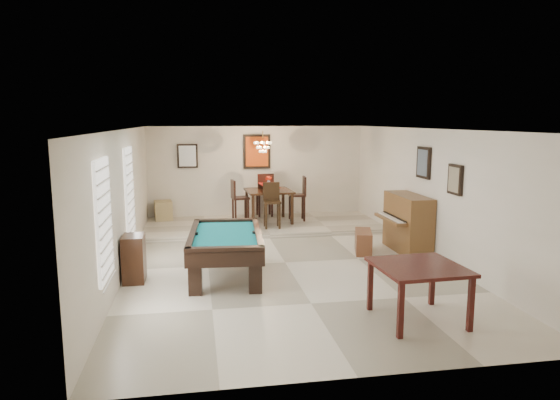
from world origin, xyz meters
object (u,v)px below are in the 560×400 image
object	(u,v)px
dining_chair_south	(272,206)
corner_bench	(163,210)
upright_piano	(401,223)
piano_bench	(363,242)
apothecary_chest	(134,258)
dining_chair_north	(264,195)
pool_table	(226,255)
dining_chair_west	(240,201)
dining_chair_east	(297,199)
square_table	(418,293)
flower_vase	(269,181)
chandelier	(263,143)
dining_table	(269,203)

from	to	relation	value
dining_chair_south	corner_bench	world-z (taller)	dining_chair_south
upright_piano	piano_bench	size ratio (longest dim) A/B	1.75
apothecary_chest	dining_chair_north	distance (m)	5.75
pool_table	dining_chair_west	xyz separation A→B (m)	(0.63, 4.06, 0.30)
upright_piano	dining_chair_east	bearing A→B (deg)	117.96
square_table	dining_chair_north	xyz separation A→B (m)	(-1.14, 7.34, 0.32)
upright_piano	dining_chair_east	distance (m)	3.47
upright_piano	flower_vase	bearing A→B (deg)	128.32
dining_chair_east	flower_vase	bearing A→B (deg)	-82.47
pool_table	dining_chair_east	distance (m)	4.67
pool_table	corner_bench	world-z (taller)	pool_table
dining_chair_west	corner_bench	distance (m)	2.17
square_table	apothecary_chest	distance (m)	4.76
pool_table	dining_chair_north	size ratio (longest dim) A/B	1.92
piano_bench	dining_chair_north	size ratio (longest dim) A/B	0.69
piano_bench	dining_chair_north	distance (m)	4.10
dining_chair_east	dining_chair_north	bearing A→B (deg)	-129.67
chandelier	square_table	bearing A→B (deg)	-78.19
piano_bench	square_table	bearing A→B (deg)	-97.08
upright_piano	dining_chair_south	world-z (taller)	dining_chair_south
square_table	apothecary_chest	size ratio (longest dim) A/B	1.41
square_table	flower_vase	size ratio (longest dim) A/B	4.48
dining_table	chandelier	xyz separation A→B (m)	(-0.18, -0.24, 1.60)
upright_piano	apothecary_chest	size ratio (longest dim) A/B	1.79
pool_table	dining_table	xyz separation A→B (m)	(1.38, 4.10, 0.21)
flower_vase	dining_chair_west	xyz separation A→B (m)	(-0.75, -0.04, -0.52)
square_table	upright_piano	size ratio (longest dim) A/B	0.79
square_table	dining_chair_east	distance (m)	6.61
piano_bench	dining_chair_east	size ratio (longest dim) A/B	0.71
dining_chair_north	dining_chair_west	world-z (taller)	dining_chair_north
apothecary_chest	chandelier	bearing A→B (deg)	54.48
dining_chair_north	piano_bench	bearing A→B (deg)	110.55
corner_bench	pool_table	bearing A→B (deg)	-74.04
dining_chair_south	square_table	bearing A→B (deg)	-76.13
corner_bench	square_table	bearing A→B (deg)	-61.83
dining_chair_south	dining_chair_west	world-z (taller)	dining_chair_west
apothecary_chest	dining_chair_east	world-z (taller)	dining_chair_east
dining_chair_west	chandelier	distance (m)	1.63
dining_chair_west	dining_chair_south	bearing A→B (deg)	-143.43
dining_chair_north	upright_piano	bearing A→B (deg)	119.78
upright_piano	corner_bench	size ratio (longest dim) A/B	2.62
pool_table	square_table	distance (m)	3.51
piano_bench	dining_chair_east	world-z (taller)	dining_chair_east
square_table	corner_bench	distance (m)	8.25
pool_table	upright_piano	size ratio (longest dim) A/B	1.59
pool_table	flower_vase	distance (m)	4.40
flower_vase	upright_piano	bearing A→B (deg)	-51.68
apothecary_chest	flower_vase	world-z (taller)	flower_vase
pool_table	dining_chair_south	distance (m)	3.60
dining_table	dining_chair_north	size ratio (longest dim) A/B	0.96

